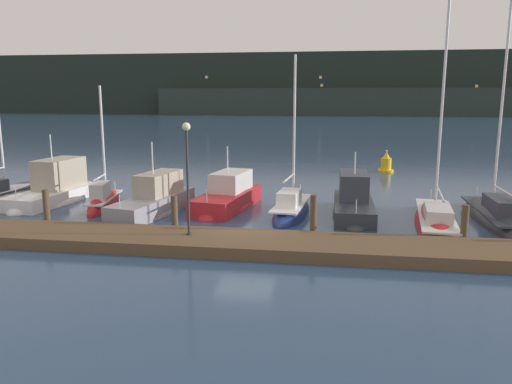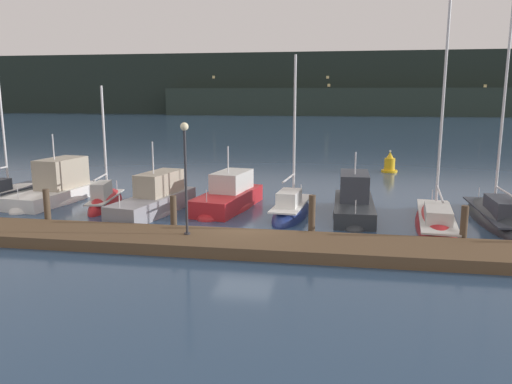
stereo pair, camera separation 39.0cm
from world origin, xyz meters
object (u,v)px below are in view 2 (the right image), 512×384
object	(u,v)px
motorboat_berth_2	(57,194)
channel_buoy	(390,164)
sailboat_berth_9	(497,219)
sailboat_berth_6	(291,213)
sailboat_berth_8	(436,223)
sailboat_berth_1	(1,199)
motorboat_berth_5	(228,202)
dock_lamppost	(185,161)
motorboat_berth_7	(354,208)
sailboat_berth_3	(106,204)
motorboat_berth_4	(154,206)

from	to	relation	value
motorboat_berth_2	channel_buoy	xyz separation A→B (m)	(19.40, 14.17, 0.20)
sailboat_berth_9	channel_buoy	xyz separation A→B (m)	(-3.62, 14.95, 0.49)
sailboat_berth_6	sailboat_berth_8	bearing A→B (deg)	-7.46
sailboat_berth_1	channel_buoy	xyz separation A→B (m)	(22.56, 14.68, 0.49)
sailboat_berth_1	sailboat_berth_8	world-z (taller)	sailboat_berth_8
sailboat_berth_1	sailboat_berth_8	bearing A→B (deg)	-3.91
sailboat_berth_6	motorboat_berth_5	bearing A→B (deg)	162.47
motorboat_berth_5	sailboat_berth_6	world-z (taller)	sailboat_berth_6
sailboat_berth_8	sailboat_berth_9	bearing A→B (deg)	23.54
dock_lamppost	motorboat_berth_7	bearing A→B (deg)	43.07
channel_buoy	sailboat_berth_6	bearing A→B (deg)	-111.59
sailboat_berth_6	dock_lamppost	xyz separation A→B (m)	(-3.58, -5.64, 3.23)
sailboat_berth_3	motorboat_berth_4	distance (m)	3.32
motorboat_berth_7	channel_buoy	distance (m)	15.15
channel_buoy	motorboat_berth_4	bearing A→B (deg)	-129.04
sailboat_berth_3	sailboat_berth_6	world-z (taller)	sailboat_berth_6
sailboat_berth_3	sailboat_berth_8	bearing A→B (deg)	-4.41
sailboat_berth_6	motorboat_berth_7	xyz separation A→B (m)	(3.03, 0.55, 0.22)
motorboat_berth_7	dock_lamppost	size ratio (longest dim) A/B	1.45
channel_buoy	dock_lamppost	size ratio (longest dim) A/B	0.39
dock_lamppost	sailboat_berth_6	bearing A→B (deg)	57.56
motorboat_berth_7	sailboat_berth_8	world-z (taller)	sailboat_berth_8
sailboat_berth_1	sailboat_berth_8	distance (m)	23.21
motorboat_berth_7	sailboat_berth_8	xyz separation A→B (m)	(3.65, -1.42, -0.24)
motorboat_berth_4	sailboat_berth_9	size ratio (longest dim) A/B	0.57
motorboat_berth_2	sailboat_berth_6	bearing A→B (deg)	-5.21
motorboat_berth_2	sailboat_berth_9	xyz separation A→B (m)	(23.02, -0.77, -0.29)
motorboat_berth_5	sailboat_berth_6	bearing A→B (deg)	-17.53
motorboat_berth_2	sailboat_berth_3	xyz separation A→B (m)	(3.29, -0.80, -0.28)
motorboat_berth_4	dock_lamppost	size ratio (longest dim) A/B	1.56
motorboat_berth_2	motorboat_berth_5	world-z (taller)	motorboat_berth_2
sailboat_berth_1	motorboat_berth_5	size ratio (longest dim) A/B	1.57
sailboat_berth_1	motorboat_berth_5	xyz separation A→B (m)	(13.03, 0.38, 0.19)
sailboat_berth_6	channel_buoy	bearing A→B (deg)	68.41
sailboat_berth_1	dock_lamppost	bearing A→B (deg)	-26.21
sailboat_berth_1	motorboat_berth_2	xyz separation A→B (m)	(3.16, 0.51, 0.29)
sailboat_berth_6	channel_buoy	xyz separation A→B (m)	(6.09, 15.39, 0.47)
motorboat_berth_4	motorboat_berth_7	world-z (taller)	motorboat_berth_4
sailboat_berth_3	motorboat_berth_5	world-z (taller)	sailboat_berth_3
sailboat_berth_6	sailboat_berth_9	size ratio (longest dim) A/B	0.71
sailboat_berth_6	motorboat_berth_4	bearing A→B (deg)	-175.01
motorboat_berth_2	motorboat_berth_4	distance (m)	6.69
dock_lamppost	motorboat_berth_2	bearing A→B (deg)	144.85
motorboat_berth_5	dock_lamppost	distance (m)	7.39
sailboat_berth_1	sailboat_berth_6	size ratio (longest dim) A/B	1.18
sailboat_berth_3	sailboat_berth_9	bearing A→B (deg)	0.09
sailboat_berth_3	motorboat_berth_4	xyz separation A→B (m)	(3.15, -1.01, 0.26)
sailboat_berth_1	sailboat_berth_3	xyz separation A→B (m)	(6.44, -0.30, 0.01)
sailboat_berth_1	motorboat_berth_4	world-z (taller)	sailboat_berth_1
sailboat_berth_3	sailboat_berth_8	xyz separation A→B (m)	(16.71, -1.29, -0.01)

